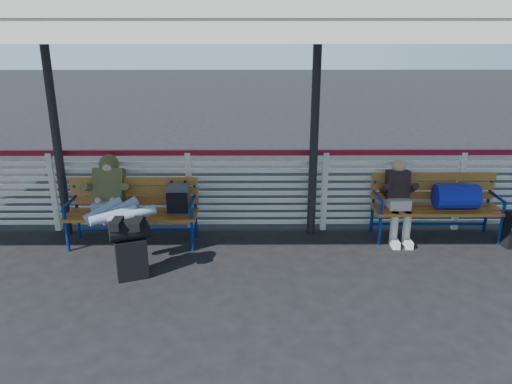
{
  "coord_description": "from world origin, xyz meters",
  "views": [
    {
      "loc": [
        0.94,
        -5.09,
        2.95
      ],
      "look_at": [
        0.98,
        1.0,
        0.9
      ],
      "focal_mm": 35.0,
      "sensor_mm": 36.0,
      "label": 1
    }
  ],
  "objects_px": {
    "bench_left": "(145,204)",
    "luggage_stack": "(131,246)",
    "companion_person": "(399,199)",
    "traveler_man": "(115,206)",
    "bench_right": "(446,199)"
  },
  "relations": [
    {
      "from": "bench_left",
      "to": "luggage_stack",
      "type": "bearing_deg",
      "value": -88.32
    },
    {
      "from": "luggage_stack",
      "to": "companion_person",
      "type": "relative_size",
      "value": 0.67
    },
    {
      "from": "luggage_stack",
      "to": "companion_person",
      "type": "bearing_deg",
      "value": -1.91
    },
    {
      "from": "traveler_man",
      "to": "companion_person",
      "type": "bearing_deg",
      "value": 7.04
    },
    {
      "from": "bench_right",
      "to": "luggage_stack",
      "type": "bearing_deg",
      "value": -164.31
    },
    {
      "from": "luggage_stack",
      "to": "bench_left",
      "type": "bearing_deg",
      "value": 71.56
    },
    {
      "from": "bench_left",
      "to": "traveler_man",
      "type": "relative_size",
      "value": 1.1
    },
    {
      "from": "bench_right",
      "to": "companion_person",
      "type": "xyz_separation_m",
      "value": [
        -0.68,
        -0.02,
        -0.0
      ]
    },
    {
      "from": "luggage_stack",
      "to": "traveler_man",
      "type": "distance_m",
      "value": 0.81
    },
    {
      "from": "luggage_stack",
      "to": "bench_right",
      "type": "xyz_separation_m",
      "value": [
        4.23,
        1.19,
        0.18
      ]
    },
    {
      "from": "bench_right",
      "to": "traveler_man",
      "type": "xyz_separation_m",
      "value": [
        -4.57,
        -0.5,
        0.08
      ]
    },
    {
      "from": "traveler_man",
      "to": "luggage_stack",
      "type": "bearing_deg",
      "value": -63.3
    },
    {
      "from": "luggage_stack",
      "to": "bench_right",
      "type": "height_order",
      "value": "bench_right"
    },
    {
      "from": "bench_right",
      "to": "companion_person",
      "type": "relative_size",
      "value": 1.57
    },
    {
      "from": "luggage_stack",
      "to": "companion_person",
      "type": "xyz_separation_m",
      "value": [
        3.55,
        1.17,
        0.18
      ]
    }
  ]
}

